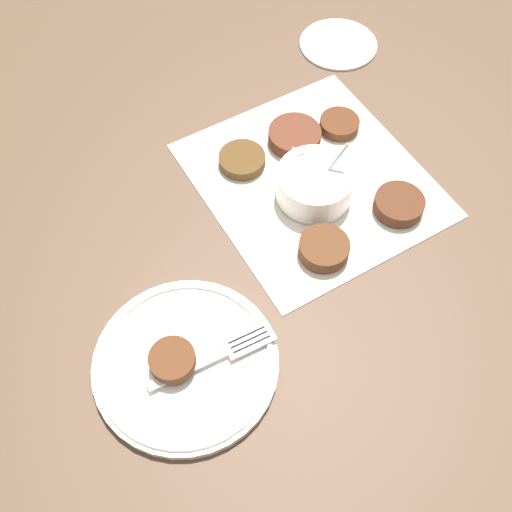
{
  "coord_description": "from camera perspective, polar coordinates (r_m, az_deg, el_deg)",
  "views": [
    {
      "loc": [
        -0.47,
        0.36,
        0.72
      ],
      "look_at": [
        -0.1,
        0.15,
        0.02
      ],
      "focal_mm": 42.0,
      "sensor_mm": 36.0,
      "label": 1
    }
  ],
  "objects": [
    {
      "name": "ground_plane",
      "position": [
        0.93,
        5.14,
        7.44
      ],
      "size": [
        4.0,
        4.0,
        0.0
      ],
      "primitive_type": "plane",
      "color": "#4C3828"
    },
    {
      "name": "fritter_0",
      "position": [
        0.9,
        13.45,
        4.82
      ],
      "size": [
        0.07,
        0.07,
        0.02
      ],
      "color": "#4A2818",
      "rests_on": "napkin"
    },
    {
      "name": "fritter_4",
      "position": [
        0.84,
        6.49,
        0.73
      ],
      "size": [
        0.07,
        0.07,
        0.02
      ],
      "color": "#512E1A",
      "rests_on": "napkin"
    },
    {
      "name": "fritter_3",
      "position": [
        0.94,
        -1.34,
        9.18
      ],
      "size": [
        0.07,
        0.07,
        0.02
      ],
      "color": "#4D3519",
      "rests_on": "napkin"
    },
    {
      "name": "fritter_2",
      "position": [
        0.97,
        3.69,
        11.33
      ],
      "size": [
        0.08,
        0.08,
        0.02
      ],
      "color": "#552B1D",
      "rests_on": "napkin"
    },
    {
      "name": "fritter_1",
      "position": [
        1.0,
        7.95,
        12.36
      ],
      "size": [
        0.06,
        0.06,
        0.02
      ],
      "color": "#4D2917",
      "rests_on": "napkin"
    },
    {
      "name": "fritter_on_plate",
      "position": [
        0.75,
        -7.97,
        -9.8
      ],
      "size": [
        0.06,
        0.06,
        0.02
      ],
      "color": "#512D19",
      "rests_on": "serving_plate"
    },
    {
      "name": "fork",
      "position": [
        0.76,
        -2.95,
        -9.07
      ],
      "size": [
        0.03,
        0.17,
        0.0
      ],
      "color": "silver",
      "rests_on": "serving_plate"
    },
    {
      "name": "serving_plate",
      "position": [
        0.77,
        -6.72,
        -10.07
      ],
      "size": [
        0.23,
        0.23,
        0.02
      ],
      "color": "white",
      "rests_on": "ground_plane"
    },
    {
      "name": "sauce_bowl",
      "position": [
        0.89,
        5.57,
        6.77
      ],
      "size": [
        0.12,
        0.11,
        0.09
      ],
      "color": "white",
      "rests_on": "napkin"
    },
    {
      "name": "extra_saucer",
      "position": [
        1.15,
        7.86,
        19.44
      ],
      "size": [
        0.14,
        0.14,
        0.01
      ],
      "color": "white",
      "rests_on": "ground_plane"
    },
    {
      "name": "napkin",
      "position": [
        0.93,
        5.51,
        7.37
      ],
      "size": [
        0.36,
        0.33,
        0.0
      ],
      "color": "silver",
      "rests_on": "ground_plane"
    }
  ]
}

